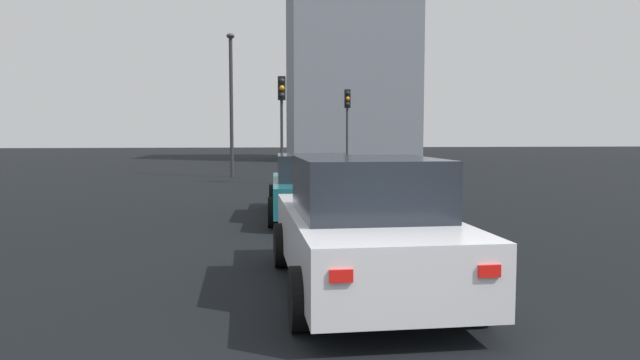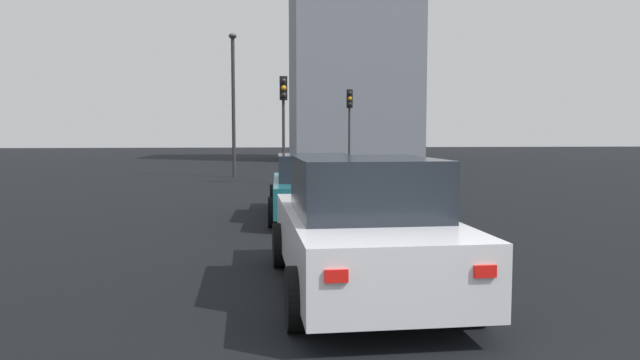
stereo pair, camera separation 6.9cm
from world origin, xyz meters
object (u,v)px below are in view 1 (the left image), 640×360
(car_teal_lead, at_px, (313,187))
(car_white_second, at_px, (363,228))
(traffic_light_near_right, at_px, (347,113))
(traffic_light_near_left, at_px, (282,107))
(street_lamp_kerbside, at_px, (231,92))

(car_teal_lead, distance_m, car_white_second, 6.32)
(traffic_light_near_right, bearing_deg, traffic_light_near_left, -29.92)
(car_white_second, height_order, traffic_light_near_right, traffic_light_near_right)
(car_teal_lead, distance_m, traffic_light_near_right, 15.44)
(car_teal_lead, xyz_separation_m, car_white_second, (-6.32, 0.03, 0.07))
(car_teal_lead, xyz_separation_m, street_lamp_kerbside, (12.90, 2.34, 3.10))
(car_white_second, xyz_separation_m, street_lamp_kerbside, (19.22, 2.31, 3.03))
(traffic_light_near_right, relative_size, street_lamp_kerbside, 0.65)
(traffic_light_near_right, bearing_deg, car_teal_lead, -11.80)
(car_teal_lead, bearing_deg, car_white_second, -178.30)
(traffic_light_near_right, distance_m, street_lamp_kerbside, 6.00)
(traffic_light_near_right, xyz_separation_m, street_lamp_kerbside, (-2.03, 5.58, 0.86))
(car_white_second, relative_size, street_lamp_kerbside, 0.70)
(car_teal_lead, xyz_separation_m, traffic_light_near_left, (8.92, 0.28, 2.25))
(traffic_light_near_left, relative_size, street_lamp_kerbside, 0.65)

